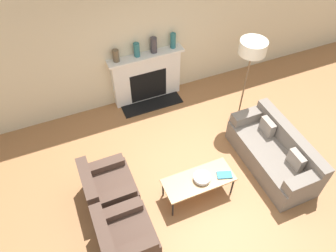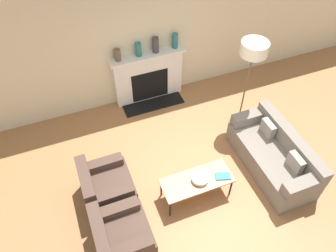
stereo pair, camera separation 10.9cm
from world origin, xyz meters
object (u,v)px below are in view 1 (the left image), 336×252
Objects in this scene: bowl at (202,178)px; mantel_vase_left at (116,56)px; book at (224,175)px; floor_lamp at (252,53)px; coffee_table at (199,181)px; mantel_vase_right at (173,41)px; fireplace at (147,78)px; mantel_vase_center_right at (154,45)px; armchair_far at (107,188)px; mantel_vase_center_left at (137,50)px; couch at (274,153)px; armchair_near at (124,237)px.

mantel_vase_left reaches higher than bowl.
floor_lamp is (1.16, 1.38, 1.22)m from book.
mantel_vase_right reaches higher than coffee_table.
mantel_vase_right is (0.71, 2.71, 0.91)m from coffee_table.
mantel_vase_center_right is at bearing 4.37° from fireplace.
mantel_vase_right is at bearing -44.48° from armchair_far.
mantel_vase_center_left is (-0.51, 2.80, 0.85)m from book.
coffee_table is 0.62× the size of floor_lamp.
mantel_vase_center_left is (-0.08, 2.71, 0.89)m from coffee_table.
mantel_vase_right reaches higher than book.
couch is 2.22× the size of armchair_near.
mantel_vase_left is (-0.51, 2.71, 0.87)m from coffee_table.
coffee_table is at bearing 162.23° from bowl.
armchair_far is 1.97m from book.
couch is 2.98m from mantel_vase_right.
coffee_table is 3.69× the size of mantel_vase_right.
coffee_table is at bearing -79.37° from mantel_vase_left.
armchair_near is at bearing -113.59° from mantel_vase_center_left.
fireplace is 3.04m from couch.
fireplace is 0.83× the size of floor_lamp.
fireplace is 3.45m from armchair_near.
floor_lamp is 7.80× the size of mantel_vase_left.
armchair_near is at bearing -164.82° from coffee_table.
couch reaches higher than bowl.
floor_lamp reaches higher than book.
armchair_near is 2.89× the size of mantel_vase_center_left.
mantel_vase_center_right is 0.42m from mantel_vase_right.
fireplace is 0.94m from mantel_vase_left.
armchair_near is 1.89m from book.
mantel_vase_left is (-0.60, 0.01, 0.72)m from fireplace.
armchair_near reaches higher than coffee_table.
armchair_near is at bearing -180.00° from armchair_far.
fireplace is at bearing -178.66° from mantel_vase_right.
couch is 0.96× the size of floor_lamp.
fireplace is 2.66m from armchair_far.
couch is 3.51m from mantel_vase_left.
coffee_table is 4.14× the size of mantel_vase_center_left.
armchair_far is at bearing -125.24° from fireplace.
mantel_vase_center_left reaches higher than fireplace.
mantel_vase_left is at bearing 180.00° from mantel_vase_center_left.
mantel_vase_center_left is at bearing 91.63° from coffee_table.
mantel_vase_right is (0.66, 2.73, 0.83)m from bowl.
armchair_near is 3.38× the size of mantel_vase_left.
fireplace is 4.93× the size of mantel_vase_center_right.
floor_lamp is at bearing -47.54° from mantel_vase_center_right.
mantel_vase_center_left reaches higher than book.
bowl reaches higher than coffee_table.
fireplace is 2.71m from bowl.
armchair_far is at bearing 179.77° from book.
book is 2.94m from mantel_vase_center_right.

